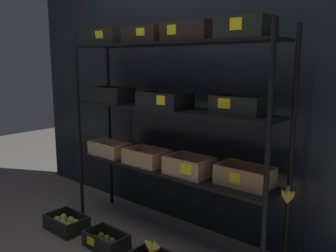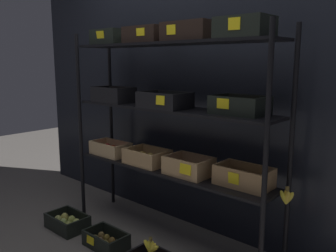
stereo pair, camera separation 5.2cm
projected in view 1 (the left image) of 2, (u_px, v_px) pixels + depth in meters
ground_plane at (168, 237)px, 2.88m from camera, size 10.00×10.00×0.00m
storefront_wall at (198, 69)px, 2.92m from camera, size 4.19×0.12×2.67m
display_rack at (167, 107)px, 2.69m from camera, size 1.90×0.39×1.67m
crate_ground_pear at (67, 224)px, 3.00m from camera, size 0.35×0.24×0.13m
crate_ground_kiwi at (106, 242)px, 2.71m from camera, size 0.34×0.22×0.12m
banana_bunch_loose at (152, 247)px, 2.37m from camera, size 0.15×0.04×0.12m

